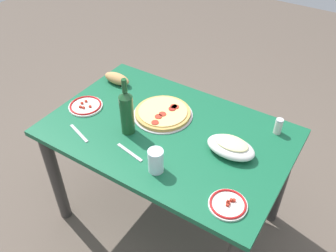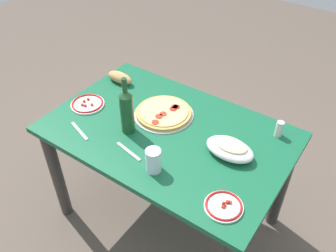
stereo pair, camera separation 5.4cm
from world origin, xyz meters
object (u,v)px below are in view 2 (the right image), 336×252
baked_pasta_dish (230,148)px  dining_table (168,148)px  wine_bottle (127,110)px  side_plate_far (88,104)px  pepperoni_pizza (164,113)px  spice_shaker (279,129)px  water_glass (153,160)px  bread_loaf (120,78)px  side_plate_near (224,206)px

baked_pasta_dish → dining_table: bearing=-176.3°
dining_table → wine_bottle: size_ratio=3.95×
dining_table → side_plate_far: bearing=-170.9°
baked_pasta_dish → pepperoni_pizza: bearing=170.8°
pepperoni_pizza → baked_pasta_dish: bearing=-9.2°
baked_pasta_dish → spice_shaker: 0.30m
pepperoni_pizza → wine_bottle: size_ratio=1.03×
wine_bottle → water_glass: (0.27, -0.15, -0.07)m
spice_shaker → wine_bottle: bearing=-148.2°
side_plate_far → bread_loaf: 0.29m
water_glass → side_plate_near: size_ratio=0.73×
side_plate_far → side_plate_near: bearing=-11.1°
dining_table → pepperoni_pizza: pepperoni_pizza is taller
side_plate_near → spice_shaker: (0.01, 0.56, 0.03)m
baked_pasta_dish → bread_loaf: (-0.84, 0.18, -0.01)m
dining_table → wine_bottle: (-0.17, -0.12, 0.26)m
wine_bottle → side_plate_far: size_ratio=1.67×
baked_pasta_dish → water_glass: size_ratio=2.00×
pepperoni_pizza → bread_loaf: bread_loaf is taller
water_glass → spice_shaker: water_glass is taller
wine_bottle → side_plate_far: (-0.33, 0.04, -0.12)m
dining_table → side_plate_far: (-0.50, -0.08, 0.14)m
pepperoni_pizza → spice_shaker: spice_shaker is taller
water_glass → bread_loaf: (-0.61, 0.47, -0.03)m
bread_loaf → spice_shaker: 0.99m
baked_pasta_dish → wine_bottle: bearing=-164.9°
dining_table → bread_loaf: (-0.50, 0.21, 0.16)m
side_plate_near → dining_table: bearing=150.0°
side_plate_far → baked_pasta_dish: bearing=6.9°
spice_shaker → water_glass: bearing=-124.4°
wine_bottle → water_glass: size_ratio=2.64×
baked_pasta_dish → side_plate_near: bearing=-66.6°
water_glass → spice_shaker: size_ratio=1.38×
bread_loaf → spice_shaker: size_ratio=2.03×
water_glass → side_plate_near: water_glass is taller
wine_bottle → spice_shaker: wine_bottle is taller
pepperoni_pizza → bread_loaf: bearing=164.6°
pepperoni_pizza → side_plate_near: bearing=-32.9°
wine_bottle → bread_loaf: (-0.33, 0.32, -0.10)m
water_glass → side_plate_near: bearing=-0.9°
baked_pasta_dish → side_plate_near: baked_pasta_dish is taller
side_plate_far → spice_shaker: bearing=20.6°
spice_shaker → bread_loaf: bearing=-175.2°
side_plate_near → side_plate_far: same height
baked_pasta_dish → side_plate_far: (-0.84, -0.10, -0.03)m
wine_bottle → bread_loaf: size_ratio=1.80×
dining_table → spice_shaker: (0.48, 0.29, 0.17)m
pepperoni_pizza → spice_shaker: 0.61m
pepperoni_pizza → side_plate_far: size_ratio=1.72×
baked_pasta_dish → side_plate_near: size_ratio=1.45×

